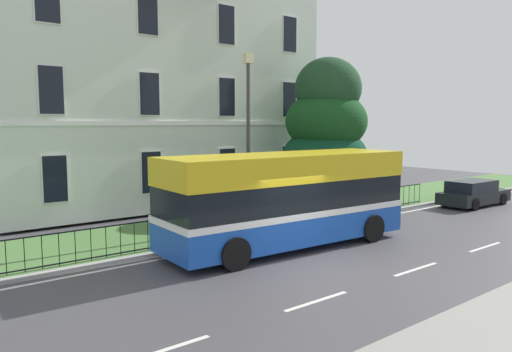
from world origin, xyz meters
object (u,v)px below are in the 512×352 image
(georgian_townhouse, at_px, (144,80))
(litter_bin, at_px, (387,194))
(evergreen_tree, at_px, (324,144))
(street_lamp_post, at_px, (248,129))
(single_decker_bus, at_px, (287,198))
(parked_hatchback_00, at_px, (473,193))

(georgian_townhouse, xyz_separation_m, litter_bin, (8.22, -9.49, -5.74))
(georgian_townhouse, relative_size, litter_bin, 15.69)
(evergreen_tree, relative_size, litter_bin, 7.17)
(street_lamp_post, height_order, litter_bin, street_lamp_post)
(street_lamp_post, bearing_deg, single_decker_bus, -102.41)
(georgian_townhouse, bearing_deg, litter_bin, -49.12)
(georgian_townhouse, relative_size, single_decker_bus, 1.88)
(georgian_townhouse, xyz_separation_m, street_lamp_post, (-0.26, -9.29, -2.48))
(evergreen_tree, distance_m, single_decker_bus, 8.45)
(street_lamp_post, bearing_deg, evergreen_tree, 17.16)
(parked_hatchback_00, relative_size, street_lamp_post, 0.64)
(parked_hatchback_00, bearing_deg, evergreen_tree, 143.75)
(parked_hatchback_00, relative_size, litter_bin, 4.01)
(georgian_townhouse, height_order, single_decker_bus, georgian_townhouse)
(georgian_townhouse, height_order, parked_hatchback_00, georgian_townhouse)
(georgian_townhouse, distance_m, street_lamp_post, 9.62)
(single_decker_bus, height_order, street_lamp_post, street_lamp_post)
(evergreen_tree, relative_size, parked_hatchback_00, 1.79)
(single_decker_bus, distance_m, parked_hatchback_00, 12.81)
(street_lamp_post, bearing_deg, georgian_townhouse, 88.37)
(parked_hatchback_00, distance_m, litter_bin, 4.41)
(single_decker_bus, xyz_separation_m, litter_bin, (9.12, 2.72, -0.99))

